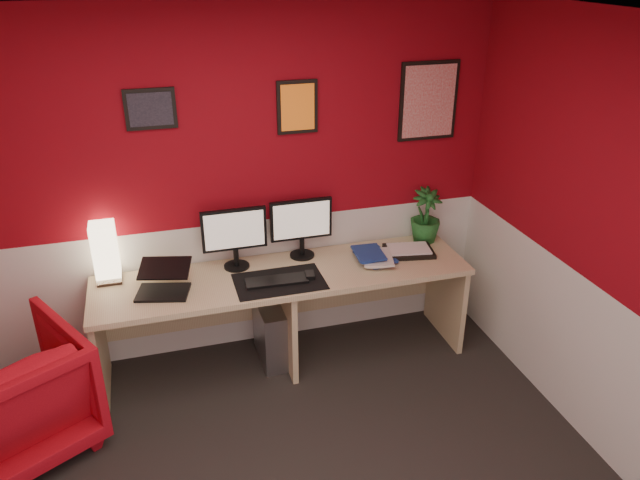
{
  "coord_description": "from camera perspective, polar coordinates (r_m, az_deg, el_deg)",
  "views": [
    {
      "loc": [
        -0.4,
        -2.25,
        2.76
      ],
      "look_at": [
        0.6,
        1.21,
        1.05
      ],
      "focal_mm": 34.45,
      "sensor_mm": 36.0,
      "label": 1
    }
  ],
  "objects": [
    {
      "name": "monitor_left",
      "position": [
        4.25,
        -7.96,
        0.96
      ],
      "size": [
        0.45,
        0.06,
        0.58
      ],
      "primitive_type": "cube",
      "color": "black",
      "rests_on": "desk"
    },
    {
      "name": "book_bottom",
      "position": [
        4.41,
        3.96,
        -1.9
      ],
      "size": [
        0.27,
        0.33,
        0.03
      ],
      "primitive_type": "imported",
      "rotation": [
        0.0,
        0.0,
        0.17
      ],
      "color": "navy",
      "rests_on": "desk"
    },
    {
      "name": "art_left",
      "position": [
        4.09,
        -15.48,
        11.65
      ],
      "size": [
        0.32,
        0.02,
        0.26
      ],
      "primitive_type": "cube",
      "color": "black",
      "rests_on": "wall_back"
    },
    {
      "name": "armchair",
      "position": [
        4.14,
        -27.01,
        -12.89
      ],
      "size": [
        1.13,
        1.13,
        0.77
      ],
      "primitive_type": "imported",
      "rotation": [
        0.0,
        0.0,
        3.65
      ],
      "color": "red",
      "rests_on": "ground"
    },
    {
      "name": "book_top",
      "position": [
        4.37,
        3.29,
        -1.4
      ],
      "size": [
        0.22,
        0.28,
        0.03
      ],
      "primitive_type": "imported",
      "rotation": [
        0.0,
        0.0,
        -0.07
      ],
      "color": "navy",
      "rests_on": "book_middle"
    },
    {
      "name": "wainscot_right",
      "position": [
        3.99,
        25.39,
        -11.96
      ],
      "size": [
        0.01,
        3.5,
        1.0
      ],
      "primitive_type": "cube",
      "color": "silver",
      "rests_on": "ground"
    },
    {
      "name": "zen_tray",
      "position": [
        4.57,
        8.25,
        -1.04
      ],
      "size": [
        0.39,
        0.31,
        0.03
      ],
      "primitive_type": "cube",
      "rotation": [
        0.0,
        0.0,
        -0.17
      ],
      "color": "black",
      "rests_on": "desk"
    },
    {
      "name": "desk_mat",
      "position": [
        4.16,
        -3.8,
        -3.87
      ],
      "size": [
        0.6,
        0.38,
        0.01
      ],
      "primitive_type": "cube",
      "color": "black",
      "rests_on": "desk"
    },
    {
      "name": "potted_plant",
      "position": [
        4.71,
        9.78,
        2.25
      ],
      "size": [
        0.26,
        0.26,
        0.42
      ],
      "primitive_type": "imported",
      "rotation": [
        0.0,
        0.0,
        0.11
      ],
      "color": "#19591E",
      "rests_on": "desk"
    },
    {
      "name": "laptop",
      "position": [
        4.09,
        -14.52,
        -3.52
      ],
      "size": [
        0.38,
        0.31,
        0.22
      ],
      "primitive_type": "cube",
      "rotation": [
        0.0,
        0.0,
        -0.25
      ],
      "color": "black",
      "rests_on": "desk"
    },
    {
      "name": "art_right",
      "position": [
        4.55,
        10.04,
        12.6
      ],
      "size": [
        0.44,
        0.02,
        0.56
      ],
      "primitive_type": "cube",
      "color": "red",
      "rests_on": "wall_back"
    },
    {
      "name": "book_middle",
      "position": [
        4.38,
        3.96,
        -1.67
      ],
      "size": [
        0.28,
        0.33,
        0.02
      ],
      "primitive_type": "imported",
      "rotation": [
        0.0,
        0.0,
        -0.24
      ],
      "color": "silver",
      "rests_on": "book_bottom"
    },
    {
      "name": "keyboard",
      "position": [
        4.14,
        -4.06,
        -3.78
      ],
      "size": [
        0.43,
        0.16,
        0.02
      ],
      "primitive_type": "cube",
      "rotation": [
        0.0,
        0.0,
        -0.05
      ],
      "color": "black",
      "rests_on": "desk_mat"
    },
    {
      "name": "art_center",
      "position": [
        4.22,
        -2.12,
        12.24
      ],
      "size": [
        0.28,
        0.02,
        0.36
      ],
      "primitive_type": "cube",
      "color": "orange",
      "rests_on": "wall_back"
    },
    {
      "name": "ceiling",
      "position": [
        2.3,
        -6.34,
        18.73
      ],
      "size": [
        4.0,
        3.5,
        0.01
      ],
      "primitive_type": "cube",
      "color": "white",
      "rests_on": "ground"
    },
    {
      "name": "desk",
      "position": [
        4.45,
        -3.25,
        -7.24
      ],
      "size": [
        2.6,
        0.65,
        0.73
      ],
      "primitive_type": "cube",
      "color": "tan",
      "rests_on": "ground"
    },
    {
      "name": "mouse",
      "position": [
        4.19,
        -0.95,
        -3.28
      ],
      "size": [
        0.07,
        0.11,
        0.03
      ],
      "primitive_type": "cube",
      "rotation": [
        0.0,
        0.0,
        -0.15
      ],
      "color": "black",
      "rests_on": "desk_mat"
    },
    {
      "name": "pc_tower",
      "position": [
        4.56,
        -4.46,
        -8.46
      ],
      "size": [
        0.21,
        0.45,
        0.45
      ],
      "primitive_type": "cube",
      "rotation": [
        0.0,
        0.0,
        0.02
      ],
      "color": "#99999E",
      "rests_on": "ground"
    },
    {
      "name": "wall_back",
      "position": [
        4.3,
        -9.78,
        4.45
      ],
      "size": [
        4.0,
        0.01,
        2.5
      ],
      "primitive_type": "cube",
      "color": "maroon",
      "rests_on": "ground"
    },
    {
      "name": "wainscot_back",
      "position": [
        4.61,
        -9.09,
        -4.29
      ],
      "size": [
        4.0,
        0.01,
        1.0
      ],
      "primitive_type": "cube",
      "color": "silver",
      "rests_on": "ground"
    },
    {
      "name": "monitor_right",
      "position": [
        4.37,
        -1.72,
        1.91
      ],
      "size": [
        0.45,
        0.06,
        0.58
      ],
      "primitive_type": "cube",
      "color": "black",
      "rests_on": "desk"
    },
    {
      "name": "shoji_lamp",
      "position": [
        4.31,
        -19.28,
        -1.26
      ],
      "size": [
        0.16,
        0.16,
        0.4
      ],
      "primitive_type": "cube",
      "color": "#FFE5B2",
      "rests_on": "desk"
    }
  ]
}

